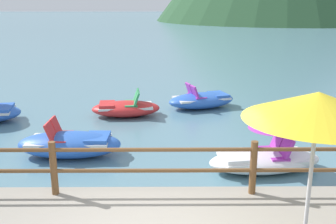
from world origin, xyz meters
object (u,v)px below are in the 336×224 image
pedal_boat_4 (70,144)px  pedal_boat_5 (126,108)px  beach_umbrella (318,109)px  pedal_boat_2 (202,100)px  pedal_boat_3 (265,155)px

pedal_boat_4 → pedal_boat_5: 3.63m
beach_umbrella → pedal_boat_2: (-0.44, 9.18, -2.17)m
pedal_boat_2 → pedal_boat_5: (-2.57, -1.01, -0.02)m
beach_umbrella → pedal_boat_5: 8.97m
pedal_boat_4 → pedal_boat_5: bearing=74.0°
pedal_boat_3 → pedal_boat_4: (-4.49, 0.86, -0.05)m
pedal_boat_2 → beach_umbrella: bearing=-87.3°
beach_umbrella → pedal_boat_2: bearing=92.7°
beach_umbrella → pedal_boat_3: 4.38m
beach_umbrella → pedal_boat_4: 6.52m
pedal_boat_3 → pedal_boat_4: bearing=169.2°
pedal_boat_5 → beach_umbrella: bearing=-69.8°
pedal_boat_2 → pedal_boat_3: 5.44m
beach_umbrella → pedal_boat_4: (-4.01, 4.68, -2.13)m
beach_umbrella → pedal_boat_3: beach_umbrella is taller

